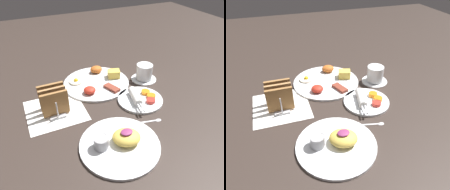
# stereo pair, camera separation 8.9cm
# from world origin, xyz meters

# --- Properties ---
(ground_plane) EXTENTS (3.00, 3.00, 0.00)m
(ground_plane) POSITION_xyz_m (0.00, 0.00, 0.00)
(ground_plane) COLOR #332823
(napkin_flat) EXTENTS (0.22, 0.22, 0.00)m
(napkin_flat) POSITION_xyz_m (-0.14, 0.09, 0.00)
(napkin_flat) COLOR white
(napkin_flat) RESTS_ON ground_plane
(plate_breakfast) EXTENTS (0.30, 0.30, 0.05)m
(plate_breakfast) POSITION_xyz_m (0.08, 0.22, 0.01)
(plate_breakfast) COLOR white
(plate_breakfast) RESTS_ON ground_plane
(plate_condiments) EXTENTS (0.19, 0.19, 0.04)m
(plate_condiments) POSITION_xyz_m (0.20, 0.01, 0.01)
(plate_condiments) COLOR white
(plate_condiments) RESTS_ON ground_plane
(plate_foreground) EXTENTS (0.26, 0.26, 0.06)m
(plate_foreground) POSITION_xyz_m (0.01, -0.17, 0.01)
(plate_foreground) COLOR white
(plate_foreground) RESTS_ON ground_plane
(toast_rack) EXTENTS (0.10, 0.12, 0.10)m
(toast_rack) POSITION_xyz_m (-0.14, 0.09, 0.05)
(toast_rack) COLOR #B7B7BC
(toast_rack) RESTS_ON ground_plane
(coffee_cup) EXTENTS (0.12, 0.12, 0.08)m
(coffee_cup) POSITION_xyz_m (0.30, 0.16, 0.04)
(coffee_cup) COLOR white
(coffee_cup) RESTS_ON ground_plane
(teaspoon) EXTENTS (0.13, 0.04, 0.01)m
(teaspoon) POSITION_xyz_m (0.16, -0.12, 0.00)
(teaspoon) COLOR silver
(teaspoon) RESTS_ON ground_plane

